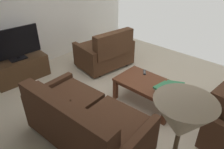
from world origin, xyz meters
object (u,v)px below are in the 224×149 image
object	(u,v)px
tv_remote	(145,72)
loose_magazine	(176,84)
floor_lamp	(178,134)
flat_tv	(14,44)
loveseat_near	(106,52)
sofa_main	(84,122)
tv_stand	(21,69)
book_stack	(165,90)
coffee_table	(148,86)

from	to	relation	value
tv_remote	loose_magazine	xyz separation A→B (m)	(-0.61, -0.02, -0.01)
floor_lamp	flat_tv	bearing A→B (deg)	-9.40
loveseat_near	floor_lamp	bearing A→B (deg)	141.16
sofa_main	tv_stand	bearing A→B (deg)	-5.86
floor_lamp	tv_stand	xyz separation A→B (m)	(3.60, -0.60, -1.18)
flat_tv	book_stack	world-z (taller)	flat_tv
floor_lamp	loveseat_near	bearing A→B (deg)	-38.84
tv_remote	tv_stand	bearing A→B (deg)	31.65
sofa_main	tv_remote	bearing A→B (deg)	-86.26
loveseat_near	sofa_main	bearing A→B (deg)	126.31
floor_lamp	book_stack	world-z (taller)	floor_lamp
floor_lamp	loose_magazine	world-z (taller)	floor_lamp
floor_lamp	tv_stand	world-z (taller)	floor_lamp
sofa_main	book_stack	size ratio (longest dim) A/B	5.13
sofa_main	loose_magazine	world-z (taller)	sofa_main
tv_stand	loose_magazine	size ratio (longest dim) A/B	3.74
tv_remote	coffee_table	bearing A→B (deg)	136.85
floor_lamp	tv_remote	xyz separation A→B (m)	(1.47, -1.91, -0.98)
flat_tv	book_stack	distance (m)	2.91
book_stack	loose_magazine	bearing A→B (deg)	-92.87
tv_stand	flat_tv	size ratio (longest dim) A/B	1.11
sofa_main	loveseat_near	distance (m)	2.24
floor_lamp	tv_stand	size ratio (longest dim) A/B	1.52
coffee_table	book_stack	distance (m)	0.39
coffee_table	loveseat_near	bearing A→B (deg)	-18.22
sofa_main	book_stack	distance (m)	1.32
loveseat_near	coffee_table	world-z (taller)	loveseat_near
book_stack	tv_remote	xyz separation A→B (m)	(0.59, -0.32, -0.06)
floor_lamp	book_stack	size ratio (longest dim) A/B	4.84
sofa_main	flat_tv	world-z (taller)	flat_tv
floor_lamp	book_stack	xyz separation A→B (m)	(0.88, -1.59, -0.92)
coffee_table	flat_tv	size ratio (longest dim) A/B	1.11
loveseat_near	loose_magazine	xyz separation A→B (m)	(-1.83, 0.23, 0.05)
coffee_table	floor_lamp	world-z (taller)	floor_lamp
flat_tv	loose_magazine	xyz separation A→B (m)	(-2.74, -1.34, -0.37)
flat_tv	tv_stand	bearing A→B (deg)	-4.98
tv_stand	tv_remote	world-z (taller)	tv_stand
tv_stand	book_stack	distance (m)	2.91
sofa_main	tv_stand	distance (m)	2.25
flat_tv	tv_remote	distance (m)	2.53
loveseat_near	floor_lamp	world-z (taller)	floor_lamp
tv_remote	loveseat_near	bearing A→B (deg)	-11.90
tv_remote	loose_magazine	bearing A→B (deg)	-177.73
tv_stand	loose_magazine	bearing A→B (deg)	-153.96
coffee_table	loose_magazine	size ratio (longest dim) A/B	3.74
loveseat_near	coffee_table	distance (m)	1.54
tv_remote	loose_magazine	distance (m)	0.61
floor_lamp	tv_stand	bearing A→B (deg)	-9.40
flat_tv	loveseat_near	bearing A→B (deg)	-120.03
sofa_main	floor_lamp	size ratio (longest dim) A/B	1.06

